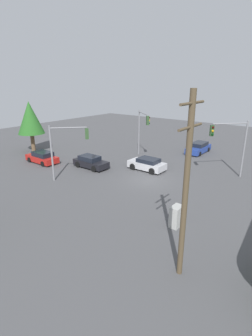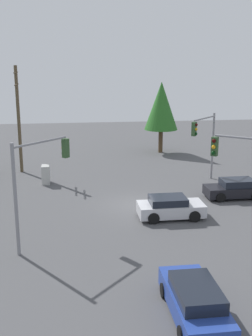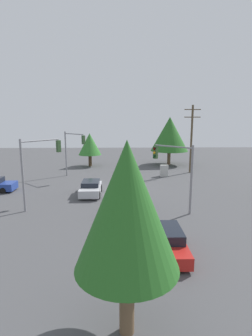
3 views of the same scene
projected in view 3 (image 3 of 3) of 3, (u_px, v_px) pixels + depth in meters
The scene contains 12 objects.
ground_plane at pixel (117, 190), 27.85m from camera, with size 80.00×80.00×0.00m, color #4C4C4F.
sedan_dark at pixel (125, 206), 20.57m from camera, with size 1.90×4.17×1.38m.
sedan_red at pixel (167, 241), 14.77m from camera, with size 1.95×4.32×1.40m.
sedan_silver at pixel (91, 188), 25.92m from camera, with size 2.03×4.11×1.38m.
traffic_signal_main at pixel (175, 165), 21.12m from camera, with size 2.82×2.70×5.50m.
traffic_signal_cross at pixel (73, 146), 32.86m from camera, with size 2.98×2.80×5.81m.
traffic_signal_aux at pixel (38, 160), 21.84m from camera, with size 2.60×3.15×5.91m.
utility_pole_tall at pixel (191, 137), 35.72m from camera, with size 2.20×0.28×9.22m.
electrical_cabinet at pixel (164, 171), 34.12m from camera, with size 1.01×0.62×1.49m, color #B2B2AD.
tree_far at pixel (90, 144), 40.89m from camera, with size 3.56×3.56×5.18m.
tree_left at pixel (170, 134), 41.85m from camera, with size 5.94×5.94×7.68m.
tree_behind at pixel (127, 208), 8.49m from camera, with size 3.55×3.55×6.87m.
Camera 3 is at (0.26, -26.93, 7.52)m, focal length 28.00 mm.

